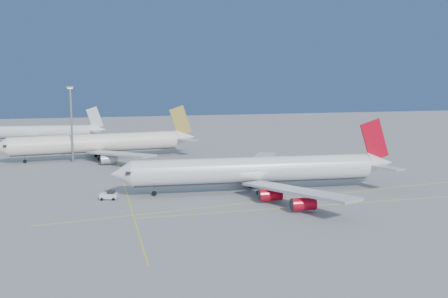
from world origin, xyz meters
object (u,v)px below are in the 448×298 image
airliner_third (38,132)px  pushback_tug (109,195)px  airliner_virgin (260,170)px  light_mast (71,118)px  airliner_etihad (101,143)px

airliner_third → pushback_tug: bearing=-70.2°
airliner_virgin → airliner_third: 126.76m
airliner_third → airliner_virgin: bearing=-54.3°
airliner_third → pushback_tug: airliner_third is taller
airliner_virgin → light_mast: 72.73m
airliner_third → light_mast: light_mast is taller
airliner_virgin → airliner_etihad: bearing=125.2°
airliner_virgin → light_mast: light_mast is taller
airliner_etihad → light_mast: (-9.02, -5.02, 9.24)m
pushback_tug → light_mast: 57.57m
light_mast → pushback_tug: bearing=-79.9°
airliner_third → light_mast: size_ratio=2.31×
pushback_tug → airliner_third: bearing=118.7°
airliner_etihad → airliner_third: size_ratio=1.19×
light_mast → airliner_etihad: bearing=29.1°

